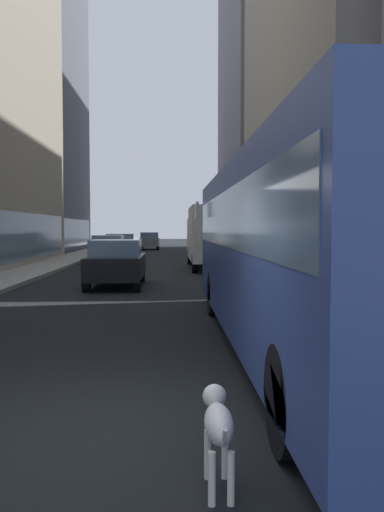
% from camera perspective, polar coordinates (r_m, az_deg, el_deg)
% --- Properties ---
extents(ground_plane, '(120.00, 120.00, 0.00)m').
position_cam_1_polar(ground_plane, '(40.35, -3.36, 0.12)').
color(ground_plane, black).
extents(sidewalk_left, '(2.40, 110.00, 0.15)m').
position_cam_1_polar(sidewalk_left, '(40.83, -11.38, 0.21)').
color(sidewalk_left, '#9E9991').
rests_on(sidewalk_left, ground).
extents(sidewalk_right, '(2.40, 110.00, 0.15)m').
position_cam_1_polar(sidewalk_right, '(40.66, 4.70, 0.25)').
color(sidewalk_right, gray).
rests_on(sidewalk_right, ground).
extents(building_left_far, '(8.62, 17.76, 39.10)m').
position_cam_1_polar(building_left_far, '(52.20, -17.58, 22.47)').
color(building_left_far, slate).
rests_on(building_left_far, ground).
extents(building_right_mid, '(11.54, 21.46, 25.73)m').
position_cam_1_polar(building_right_mid, '(32.52, 19.48, 22.29)').
color(building_right_mid, gray).
rests_on(building_right_mid, ground).
extents(building_right_far, '(11.71, 18.55, 34.28)m').
position_cam_1_polar(building_right_far, '(53.39, 10.41, 19.39)').
color(building_right_far, slate).
rests_on(building_right_far, ground).
extents(transit_bus, '(2.78, 11.53, 3.05)m').
position_cam_1_polar(transit_bus, '(9.03, 11.60, 1.39)').
color(transit_bus, '#33478C').
rests_on(transit_bus, ground).
extents(car_black_suv, '(1.81, 4.08, 1.62)m').
position_cam_1_polar(car_black_suv, '(18.58, -8.07, -0.73)').
color(car_black_suv, black).
rests_on(car_black_suv, ground).
extents(car_silver_sedan, '(1.74, 4.01, 1.62)m').
position_cam_1_polar(car_silver_sedan, '(30.55, -8.90, 0.71)').
color(car_silver_sedan, '#B7BABF').
rests_on(car_silver_sedan, ground).
extents(car_grey_wagon, '(1.79, 4.05, 1.62)m').
position_cam_1_polar(car_grey_wagon, '(50.83, -4.54, 1.64)').
color(car_grey_wagon, slate).
rests_on(car_grey_wagon, ground).
extents(car_white_van, '(1.90, 4.27, 1.62)m').
position_cam_1_polar(car_white_van, '(37.90, -7.66, 1.16)').
color(car_white_van, silver).
rests_on(car_white_van, ground).
extents(box_truck, '(2.30, 7.50, 3.05)m').
position_cam_1_polar(box_truck, '(26.71, 2.21, 2.24)').
color(box_truck, silver).
rests_on(box_truck, ground).
extents(dalmatian_dog, '(0.22, 0.96, 0.72)m').
position_cam_1_polar(dalmatian_dog, '(4.34, 2.79, -17.34)').
color(dalmatian_dog, white).
rests_on(dalmatian_dog, ground).
extents(pedestrian_with_handbag, '(0.45, 0.34, 1.69)m').
position_cam_1_polar(pedestrian_with_handbag, '(14.17, 16.68, -1.21)').
color(pedestrian_with_handbag, '#1E1E2D').
rests_on(pedestrian_with_handbag, sidewalk_right).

